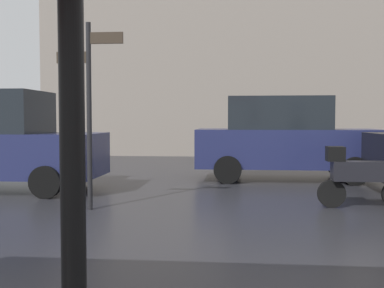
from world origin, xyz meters
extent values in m
cylinder|color=black|center=(-0.60, -0.87, 1.24)|extent=(0.10, 0.10, 2.48)
cylinder|color=black|center=(1.57, 5.35, 0.23)|extent=(0.46, 0.09, 0.46)
cube|color=black|center=(2.09, 5.35, 0.61)|extent=(1.03, 0.32, 0.32)
cube|color=black|center=(1.62, 5.35, 0.89)|extent=(0.28, 0.28, 0.24)
cylinder|color=black|center=(-3.49, 7.51, 0.30)|extent=(0.60, 0.18, 0.60)
cylinder|color=black|center=(-3.49, 5.79, 0.30)|extent=(0.60, 0.18, 0.60)
cube|color=#1E234C|center=(1.21, 8.98, 0.77)|extent=(4.32, 1.70, 0.90)
cube|color=black|center=(0.99, 8.98, 1.60)|extent=(2.37, 1.57, 0.77)
cylinder|color=black|center=(2.61, 9.83, 0.32)|extent=(0.63, 0.18, 0.63)
cylinder|color=black|center=(2.61, 8.12, 0.32)|extent=(0.63, 0.18, 0.63)
cylinder|color=black|center=(-0.20, 9.83, 0.32)|extent=(0.63, 0.18, 0.63)
cylinder|color=black|center=(-0.20, 8.12, 0.32)|extent=(0.63, 0.18, 0.63)
cylinder|color=black|center=(-2.34, 4.81, 1.50)|extent=(0.08, 0.08, 2.99)
cube|color=#33281E|center=(-2.06, 4.81, 2.74)|extent=(0.56, 0.04, 0.18)
cube|color=#33281E|center=(-2.60, 4.81, 2.44)|extent=(0.52, 0.04, 0.18)
camera|label=1|loc=(0.02, -2.61, 1.45)|focal=44.54mm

